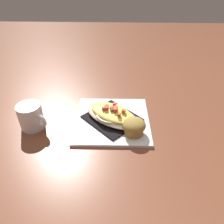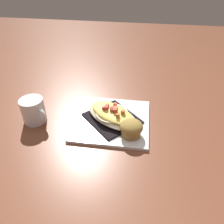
{
  "view_description": "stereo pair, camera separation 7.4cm",
  "coord_description": "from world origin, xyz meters",
  "px_view_note": "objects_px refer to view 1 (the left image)",
  "views": [
    {
      "loc": [
        0.6,
        0.02,
        0.48
      ],
      "look_at": [
        0.0,
        0.0,
        0.04
      ],
      "focal_mm": 35.05,
      "sensor_mm": 36.0,
      "label": 1
    },
    {
      "loc": [
        0.59,
        0.09,
        0.48
      ],
      "look_at": [
        0.0,
        0.0,
        0.04
      ],
      "focal_mm": 35.05,
      "sensor_mm": 36.0,
      "label": 2
    }
  ],
  "objects_px": {
    "square_plate": "(112,120)",
    "muffin": "(134,127)",
    "gratin_dish": "(112,114)",
    "coffee_mug": "(32,118)"
  },
  "relations": [
    {
      "from": "coffee_mug",
      "to": "muffin",
      "type": "bearing_deg",
      "value": 84.56
    },
    {
      "from": "muffin",
      "to": "square_plate",
      "type": "bearing_deg",
      "value": -134.35
    },
    {
      "from": "muffin",
      "to": "gratin_dish",
      "type": "bearing_deg",
      "value": -134.37
    },
    {
      "from": "square_plate",
      "to": "muffin",
      "type": "xyz_separation_m",
      "value": [
        0.07,
        0.07,
        0.03
      ]
    },
    {
      "from": "gratin_dish",
      "to": "muffin",
      "type": "distance_m",
      "value": 0.1
    },
    {
      "from": "square_plate",
      "to": "gratin_dish",
      "type": "distance_m",
      "value": 0.03
    },
    {
      "from": "muffin",
      "to": "coffee_mug",
      "type": "distance_m",
      "value": 0.34
    },
    {
      "from": "square_plate",
      "to": "muffin",
      "type": "relative_size",
      "value": 3.49
    },
    {
      "from": "square_plate",
      "to": "gratin_dish",
      "type": "relative_size",
      "value": 1.11
    },
    {
      "from": "gratin_dish",
      "to": "coffee_mug",
      "type": "height_order",
      "value": "coffee_mug"
    }
  ]
}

